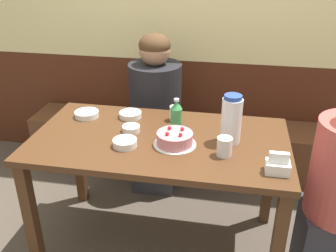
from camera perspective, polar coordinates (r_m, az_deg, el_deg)
ground_plane at (r=2.47m, az=-1.13°, el=-17.16°), size 12.00×12.00×0.00m
back_wall at (r=2.87m, az=3.06°, el=17.21°), size 4.80×0.04×2.50m
bench_seat at (r=3.00m, az=2.02°, el=-3.25°), size 2.39×0.38×0.44m
dining_table at (r=2.08m, az=-1.29°, el=-4.16°), size 1.39×0.76×0.74m
birthday_cake at (r=1.95m, az=1.04°, el=-1.98°), size 0.23×0.23×0.09m
water_pitcher at (r=1.97m, az=9.63°, el=1.01°), size 0.11×0.11×0.26m
soju_bottle at (r=2.11m, az=1.29°, el=1.81°), size 0.07×0.07×0.18m
napkin_holder at (r=1.79m, az=16.40°, el=-5.79°), size 0.11×0.08×0.11m
bowl_soup_white at (r=2.33m, az=-12.28°, el=1.80°), size 0.14×0.14×0.03m
bowl_rice_small at (r=2.10m, az=-5.65°, el=-0.39°), size 0.10×0.10×0.03m
bowl_side_dish at (r=2.28m, az=-5.76°, el=1.73°), size 0.13×0.13×0.03m
bowl_sauce_shallow at (r=1.96m, az=-6.57°, el=-2.56°), size 0.13×0.13×0.04m
glass_water_tall at (r=1.87m, az=8.58°, el=-3.13°), size 0.08×0.08×0.10m
glass_tumbler_short at (r=2.22m, az=1.10°, el=1.96°), size 0.07×0.07×0.09m
person_teal_shirt at (r=2.69m, az=-1.88°, el=1.73°), size 0.37×0.37×1.16m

